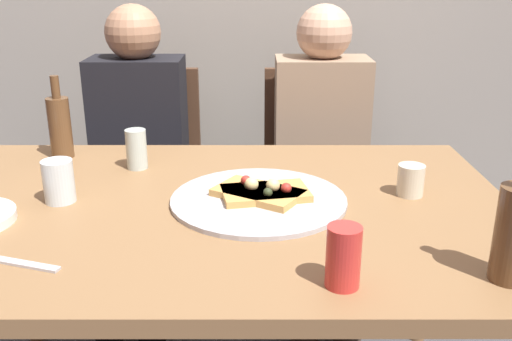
# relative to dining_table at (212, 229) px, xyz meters

# --- Properties ---
(dining_table) EXTENTS (1.52, 1.01, 0.73)m
(dining_table) POSITION_rel_dining_table_xyz_m (0.00, 0.00, 0.00)
(dining_table) COLOR olive
(dining_table) RESTS_ON ground_plane
(pizza_tray) EXTENTS (0.45, 0.45, 0.01)m
(pizza_tray) POSITION_rel_dining_table_xyz_m (0.11, 0.01, 0.08)
(pizza_tray) COLOR #ADADB2
(pizza_tray) RESTS_ON dining_table
(pizza_slice_last) EXTENTS (0.24, 0.17, 0.05)m
(pizza_slice_last) POSITION_rel_dining_table_xyz_m (0.13, 0.02, 0.09)
(pizza_slice_last) COLOR tan
(pizza_slice_last) RESTS_ON pizza_tray
(pizza_slice_extra) EXTENTS (0.26, 0.23, 0.05)m
(pizza_slice_extra) POSITION_rel_dining_table_xyz_m (0.11, 0.02, 0.09)
(pizza_slice_extra) COLOR tan
(pizza_slice_extra) RESTS_ON pizza_tray
(wine_bottle) EXTENTS (0.08, 0.08, 0.28)m
(wine_bottle) POSITION_rel_dining_table_xyz_m (0.59, -0.37, 0.18)
(wine_bottle) COLOR brown
(wine_bottle) RESTS_ON dining_table
(beer_bottle) EXTENTS (0.07, 0.07, 0.26)m
(beer_bottle) POSITION_rel_dining_table_xyz_m (-0.50, 0.38, 0.17)
(beer_bottle) COLOR brown
(beer_bottle) RESTS_ON dining_table
(tumbler_near) EXTENTS (0.06, 0.06, 0.12)m
(tumbler_near) POSITION_rel_dining_table_xyz_m (-0.25, 0.27, 0.13)
(tumbler_near) COLOR #B7C6BC
(tumbler_near) RESTS_ON dining_table
(tumbler_far) EXTENTS (0.07, 0.07, 0.08)m
(tumbler_far) POSITION_rel_dining_table_xyz_m (0.51, 0.06, 0.11)
(tumbler_far) COLOR beige
(tumbler_far) RESTS_ON dining_table
(wine_glass) EXTENTS (0.08, 0.08, 0.11)m
(wine_glass) POSITION_rel_dining_table_xyz_m (-0.39, 0.02, 0.13)
(wine_glass) COLOR silver
(wine_glass) RESTS_ON dining_table
(soda_can) EXTENTS (0.07, 0.07, 0.12)m
(soda_can) POSITION_rel_dining_table_xyz_m (0.27, -0.39, 0.13)
(soda_can) COLOR red
(soda_can) RESTS_ON dining_table
(table_knife) EXTENTS (0.22, 0.09, 0.01)m
(table_knife) POSITION_rel_dining_table_xyz_m (-0.39, -0.31, 0.07)
(table_knife) COLOR #B7B7BC
(table_knife) RESTS_ON dining_table
(chair_left) EXTENTS (0.44, 0.44, 0.90)m
(chair_left) POSITION_rel_dining_table_xyz_m (-0.35, 0.91, -0.14)
(chair_left) COLOR #472D1E
(chair_left) RESTS_ON ground_plane
(chair_right) EXTENTS (0.44, 0.44, 0.90)m
(chair_right) POSITION_rel_dining_table_xyz_m (0.36, 0.91, -0.14)
(chair_right) COLOR #472D1E
(chair_right) RESTS_ON ground_plane
(guest_in_sweater) EXTENTS (0.36, 0.56, 1.17)m
(guest_in_sweater) POSITION_rel_dining_table_xyz_m (-0.35, 0.75, -0.02)
(guest_in_sweater) COLOR black
(guest_in_sweater) RESTS_ON ground_plane
(guest_in_beanie) EXTENTS (0.36, 0.56, 1.17)m
(guest_in_beanie) POSITION_rel_dining_table_xyz_m (0.36, 0.75, -0.02)
(guest_in_beanie) COLOR #937A60
(guest_in_beanie) RESTS_ON ground_plane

